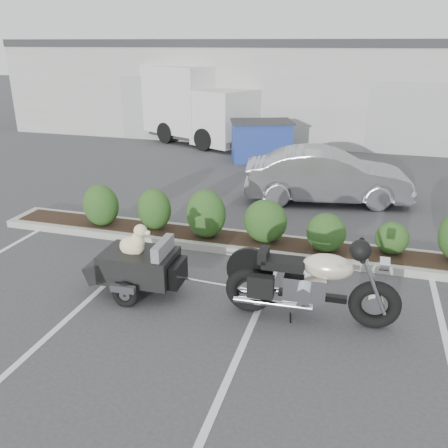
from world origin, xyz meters
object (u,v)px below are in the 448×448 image
(motorcycle, at_px, (311,284))
(dumpster, at_px, (261,140))
(sedan, at_px, (327,176))
(delivery_truck, at_px, (186,105))
(pet_trailer, at_px, (138,264))

(motorcycle, relative_size, dumpster, 1.06)
(sedan, height_order, delivery_truck, delivery_truck)
(sedan, distance_m, delivery_truck, 9.34)
(pet_trailer, height_order, delivery_truck, delivery_truck)
(dumpster, bearing_deg, delivery_truck, 124.80)
(dumpster, xyz_separation_m, delivery_truck, (-3.79, 2.67, 0.75))
(sedan, height_order, dumpster, sedan)
(motorcycle, relative_size, pet_trailer, 1.25)
(delivery_truck, bearing_deg, dumpster, -10.18)
(motorcycle, xyz_separation_m, dumpster, (-2.92, 9.88, 0.10))
(pet_trailer, bearing_deg, sedan, 64.24)
(motorcycle, relative_size, delivery_truck, 0.38)
(pet_trailer, distance_m, delivery_truck, 13.16)
(motorcycle, xyz_separation_m, delivery_truck, (-6.72, 12.55, 0.85))
(pet_trailer, relative_size, delivery_truck, 0.30)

